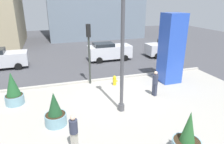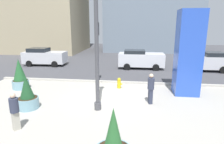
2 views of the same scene
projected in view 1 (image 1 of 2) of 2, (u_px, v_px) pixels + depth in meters
The scene contains 15 objects.
ground_plane at pixel (101, 76), 16.86m from camera, with size 60.00×60.00×0.00m, color #47474C.
plaza_pavement at pixel (128, 112), 11.48m from camera, with size 18.00×10.00×0.02m, color #ADA89E.
curb_strip at pixel (104, 79), 16.04m from camera, with size 18.00×0.24×0.16m, color #B7B2A8.
lamp_post at pixel (122, 52), 10.53m from camera, with size 0.44×0.44×7.13m.
art_pillar_blue at pixel (171, 49), 15.07m from camera, with size 1.45×1.45×5.21m, color blue.
potted_plant_near_right at pixel (187, 140), 8.13m from camera, with size 1.16×1.16×2.03m.
potted_plant_curbside at pixel (13, 90), 12.12m from camera, with size 1.10×1.10×2.08m.
potted_plant_mid_plaza at pixel (55, 112), 10.13m from camera, with size 1.09×1.09×1.81m.
fire_hydrant at pixel (115, 80), 15.06m from camera, with size 0.36×0.26×0.75m.
traffic_light_corner at pixel (89, 45), 14.44m from camera, with size 0.28×0.42×4.48m.
car_passing_lane at pixel (109, 51), 21.23m from camera, with size 4.52×2.10×1.85m.
car_curb_west at pixel (1, 59), 18.55m from camera, with size 4.54×2.20×1.88m.
car_intersection at pixel (163, 48), 22.75m from camera, with size 3.83×2.05×1.82m.
pedestrian_crossing at pixel (155, 82), 13.18m from camera, with size 0.43×0.43×1.74m.
pedestrian_on_sidewalk at pixel (74, 131), 8.40m from camera, with size 0.51×0.51×1.64m.
Camera 1 is at (-3.94, -11.26, 6.06)m, focal length 32.21 mm.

